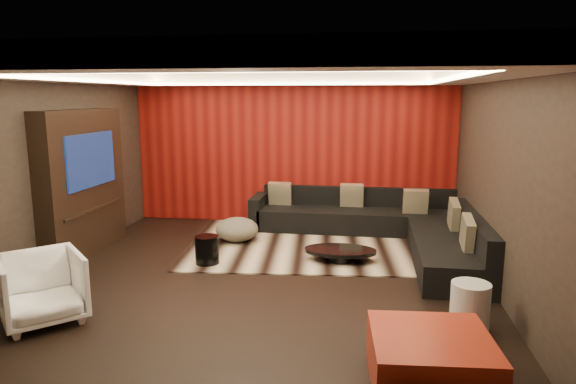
% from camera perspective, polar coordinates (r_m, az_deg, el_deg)
% --- Properties ---
extents(floor, '(6.00, 6.00, 0.02)m').
position_cam_1_polar(floor, '(7.06, -3.21, -9.32)').
color(floor, black).
rests_on(floor, ground).
extents(ceiling, '(6.00, 6.00, 0.02)m').
position_cam_1_polar(ceiling, '(6.65, -3.47, 14.19)').
color(ceiling, silver).
rests_on(ceiling, ground).
extents(wall_back, '(6.00, 0.02, 2.80)m').
position_cam_1_polar(wall_back, '(9.65, 0.47, 4.70)').
color(wall_back, black).
rests_on(wall_back, ground).
extents(wall_left, '(0.02, 6.00, 2.80)m').
position_cam_1_polar(wall_left, '(7.91, -25.18, 2.39)').
color(wall_left, black).
rests_on(wall_left, ground).
extents(wall_right, '(0.02, 6.00, 2.80)m').
position_cam_1_polar(wall_right, '(6.75, 22.52, 1.34)').
color(wall_right, black).
rests_on(wall_right, ground).
extents(red_feature_wall, '(5.98, 0.05, 2.78)m').
position_cam_1_polar(red_feature_wall, '(9.61, 0.43, 4.68)').
color(red_feature_wall, '#6B0C0A').
rests_on(red_feature_wall, ground).
extents(soffit_back, '(6.00, 0.60, 0.22)m').
position_cam_1_polar(soffit_back, '(9.29, 0.19, 12.44)').
color(soffit_back, silver).
rests_on(soffit_back, ground).
extents(soffit_front, '(6.00, 0.60, 0.22)m').
position_cam_1_polar(soffit_front, '(4.05, -11.92, 14.60)').
color(soffit_front, silver).
rests_on(soffit_front, ground).
extents(soffit_left, '(0.60, 4.80, 0.22)m').
position_cam_1_polar(soffit_left, '(7.68, -24.00, 11.93)').
color(soffit_left, silver).
rests_on(soffit_left, ground).
extents(soffit_right, '(0.60, 4.80, 0.22)m').
position_cam_1_polar(soffit_right, '(6.61, 20.65, 12.52)').
color(soffit_right, silver).
rests_on(soffit_right, ground).
extents(cove_back, '(4.80, 0.08, 0.04)m').
position_cam_1_polar(cove_back, '(8.96, -0.15, 11.93)').
color(cove_back, '#FFD899').
rests_on(cove_back, ground).
extents(cove_front, '(4.80, 0.08, 0.04)m').
position_cam_1_polar(cove_front, '(4.36, -10.26, 13.17)').
color(cove_front, '#FFD899').
rests_on(cove_front, ground).
extents(cove_left, '(0.08, 4.80, 0.04)m').
position_cam_1_polar(cove_left, '(7.50, -21.72, 11.46)').
color(cove_left, '#FFD899').
rests_on(cove_left, ground).
extents(cove_right, '(0.08, 4.80, 0.04)m').
position_cam_1_polar(cove_right, '(6.55, 17.63, 11.94)').
color(cove_right, '#FFD899').
rests_on(cove_right, ground).
extents(tv_surround, '(0.30, 2.00, 2.20)m').
position_cam_1_polar(tv_surround, '(8.37, -21.84, 0.95)').
color(tv_surround, black).
rests_on(tv_surround, ground).
extents(tv_screen, '(0.04, 1.30, 0.80)m').
position_cam_1_polar(tv_screen, '(8.24, -21.05, 3.33)').
color(tv_screen, black).
rests_on(tv_screen, ground).
extents(tv_shelf, '(0.04, 1.60, 0.04)m').
position_cam_1_polar(tv_shelf, '(8.36, -20.71, -1.77)').
color(tv_shelf, black).
rests_on(tv_shelf, ground).
extents(rug, '(4.26, 3.36, 0.02)m').
position_cam_1_polar(rug, '(8.46, 2.84, -5.77)').
color(rug, beige).
rests_on(rug, floor).
extents(coffee_table, '(1.05, 1.05, 0.18)m').
position_cam_1_polar(coffee_table, '(7.60, 5.81, -6.94)').
color(coffee_table, black).
rests_on(coffee_table, rug).
extents(drum_stool, '(0.35, 0.35, 0.40)m').
position_cam_1_polar(drum_stool, '(7.50, -8.98, -6.35)').
color(drum_stool, black).
rests_on(drum_stool, rug).
extents(striped_pouf, '(0.91, 0.91, 0.39)m').
position_cam_1_polar(striped_pouf, '(8.58, -5.68, -4.15)').
color(striped_pouf, '#BEB393').
rests_on(striped_pouf, rug).
extents(white_side_table, '(0.49, 0.49, 0.50)m').
position_cam_1_polar(white_side_table, '(5.76, 19.56, -11.88)').
color(white_side_table, silver).
rests_on(white_side_table, floor).
extents(orange_ottoman, '(1.06, 1.06, 0.44)m').
position_cam_1_polar(orange_ottoman, '(4.67, 15.55, -17.56)').
color(orange_ottoman, '#A62915').
rests_on(orange_ottoman, floor).
extents(armchair, '(1.15, 1.15, 0.75)m').
position_cam_1_polar(armchair, '(6.15, -25.69, -9.62)').
color(armchair, white).
rests_on(armchair, floor).
extents(sectional_sofa, '(3.65, 3.50, 0.75)m').
position_cam_1_polar(sectional_sofa, '(8.62, 10.81, -3.89)').
color(sectional_sofa, black).
rests_on(sectional_sofa, floor).
extents(throw_pillows, '(3.18, 2.78, 0.50)m').
position_cam_1_polar(throw_pillows, '(8.57, 10.86, -1.53)').
color(throw_pillows, beige).
rests_on(throw_pillows, sectional_sofa).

